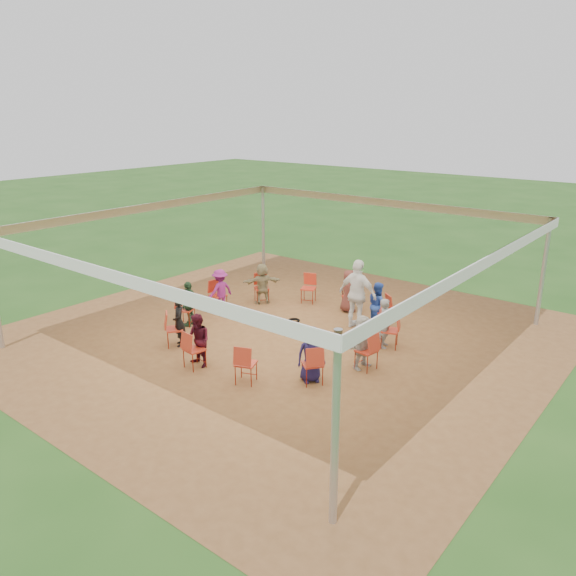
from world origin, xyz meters
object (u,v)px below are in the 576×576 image
Objects in this scene: person_seated_5 at (189,304)px; laptop at (378,324)px; person_seated_7 at (198,341)px; chair_8 at (194,350)px; person_seated_1 at (378,305)px; cable_coil at (294,321)px; chair_1 at (382,311)px; chair_6 at (186,310)px; person_seated_8 at (311,354)px; chair_7 at (175,329)px; chair_0 at (390,331)px; standing_person at (358,294)px; chair_9 at (246,364)px; person_seated_9 at (363,342)px; chair_2 at (351,296)px; person_seated_6 at (179,322)px; person_seated_3 at (262,284)px; chair_3 at (308,289)px; chair_10 at (312,364)px; person_seated_4 at (220,290)px; chair_5 at (218,295)px; person_seated_0 at (385,323)px.

person_seated_5 is 3.42× the size of laptop.
chair_8 is at bearing -90.00° from person_seated_7.
person_seated_1 is 2.39m from cable_coil.
chair_6 is (-4.26, -3.27, 0.00)m from chair_1.
chair_1 is 0.71× the size of person_seated_5.
person_seated_8 reaches higher than cable_coil.
chair_7 is 2.43× the size of laptop.
person_seated_7 is (-2.92, -3.71, 0.19)m from chair_0.
chair_8 is 0.47× the size of standing_person.
person_seated_9 is (1.57, 2.22, 0.19)m from chair_9.
chair_2 is at bearing 15.00° from chair_1.
cable_coil is at bearing 73.79° from chair_2.
laptop is (-0.26, -0.11, 0.15)m from chair_0.
person_seated_7 is at bearing 15.00° from person_seated_6.
chair_6 is 1.43m from person_seated_6.
chair_3 is at bearing 169.70° from person_seated_3.
person_seated_4 reaches higher than chair_10.
chair_8 is 5.26m from person_seated_1.
chair_0 is at bearing 165.00° from chair_1.
chair_9 is 3.74m from laptop.
laptop is (4.00, 3.17, 0.15)m from chair_7.
cable_coil is 1.12× the size of laptop.
chair_3 reaches higher than laptop.
chair_3 is 4.72m from person_seated_6.
chair_3 is 3.74m from laptop.
chair_1 is at bearing 45.00° from chair_10.
person_seated_5 is 1.38m from person_seated_6.
chair_3 is 2.73m from person_seated_4.
person_seated_5 is 1.00× the size of person_seated_9.
person_seated_5 reaches higher than chair_9.
person_seated_1 is 4.61m from person_seated_4.
person_seated_3 is (-2.48, -1.14, 0.19)m from chair_2.
person_seated_7 is (-2.04, -4.85, 0.19)m from chair_1.
chair_3 is 1.00× the size of chair_5.
person_seated_9 is (0.95, -2.56, 0.19)m from chair_1.
chair_3 is 0.71× the size of person_seated_6.
person_seated_9 is 3.39m from cable_coil.
chair_7 is at bearing 10.30° from person_seated_5.
chair_5 is 0.22m from person_seated_4.
chair_2 is 2.43× the size of laptop.
chair_7 is at bearing 90.00° from chair_1.
standing_person is (-0.89, 3.32, 0.32)m from person_seated_8.
chair_1 and chair_3 have the same top height.
chair_8 is 0.71× the size of person_seated_6.
laptop is at bearing 104.51° from person_seated_4.
chair_1 is at bearing 136.26° from person_seated_3.
person_seated_0 reaches higher than cable_coil.
person_seated_0 is (1.39, 3.59, 0.19)m from chair_9.
chair_6 is 1.00× the size of chair_10.
chair_0 is 5.26m from person_seated_4.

